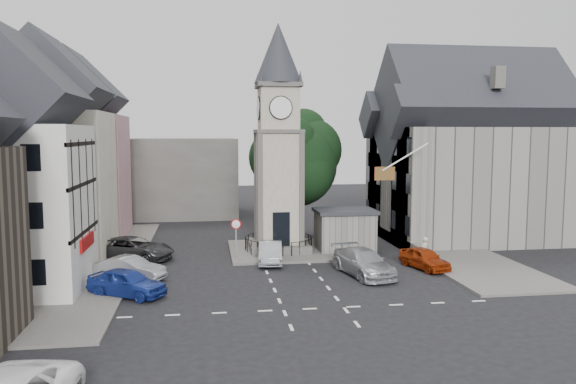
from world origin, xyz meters
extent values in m
plane|color=black|center=(0.00, 0.00, 0.00)|extent=(120.00, 120.00, 0.00)
cube|color=#595651|center=(-12.50, 6.00, 0.07)|extent=(6.00, 30.00, 0.14)
cube|color=#595651|center=(12.00, 8.00, 0.07)|extent=(6.00, 26.00, 0.14)
cube|color=#595651|center=(1.50, 8.00, 0.08)|extent=(10.00, 8.00, 0.16)
cube|color=silver|center=(0.00, -5.50, 0.01)|extent=(20.00, 8.00, 0.01)
cube|color=#4C4944|center=(0.00, 8.00, 0.35)|extent=(4.20, 4.20, 0.70)
torus|color=black|center=(0.00, 8.00, 1.08)|extent=(4.86, 4.86, 0.06)
cube|color=gray|center=(0.00, 8.00, 4.70)|extent=(3.00, 3.00, 8.00)
cube|color=black|center=(0.00, 6.55, 1.90)|extent=(1.20, 0.25, 2.40)
cube|color=#4C4944|center=(0.00, 8.00, 8.70)|extent=(3.30, 3.30, 0.25)
cube|color=gray|center=(0.00, 8.00, 10.30)|extent=(2.70, 2.70, 3.20)
cylinder|color=white|center=(0.00, 6.60, 10.30)|extent=(1.50, 0.12, 1.50)
cube|color=#4C4944|center=(0.00, 8.00, 11.90)|extent=(3.10, 3.10, 0.30)
cone|color=#21242A|center=(0.00, 8.00, 14.15)|extent=(3.40, 3.40, 4.20)
cube|color=#66635E|center=(4.80, 7.50, 1.40)|extent=(4.00, 3.00, 2.80)
cube|color=#21242A|center=(4.80, 7.50, 2.95)|extent=(4.30, 3.30, 0.25)
cylinder|color=black|center=(2.00, 13.00, 2.20)|extent=(0.70, 0.70, 4.40)
cylinder|color=black|center=(-3.20, 5.50, 1.25)|extent=(0.10, 0.10, 2.50)
cone|color=#A50C0C|center=(-3.20, 5.40, 2.50)|extent=(0.70, 0.06, 0.70)
cone|color=white|center=(-3.20, 5.38, 2.50)|extent=(0.54, 0.04, 0.54)
cube|color=#BB8189|center=(-15.50, 16.00, 5.00)|extent=(7.50, 7.00, 10.00)
cube|color=beige|center=(-15.50, 8.00, 5.00)|extent=(7.50, 7.00, 10.00)
cube|color=silver|center=(-15.50, 0.00, 4.50)|extent=(7.50, 7.00, 9.00)
cube|color=#4C4944|center=(-12.00, 28.00, 4.00)|extent=(20.00, 10.00, 8.00)
cube|color=#66635E|center=(16.00, 11.00, 4.50)|extent=(14.00, 10.00, 9.00)
cube|color=#66635E|center=(9.80, 7.50, 4.50)|extent=(1.60, 4.40, 9.00)
cube|color=#66635E|center=(9.80, 14.50, 4.50)|extent=(1.60, 4.40, 9.00)
cube|color=#66635E|center=(9.20, 10.00, 0.45)|extent=(0.40, 16.00, 0.90)
cylinder|color=white|center=(8.00, 4.00, 7.00)|extent=(3.17, 0.10, 1.89)
plane|color=#B21414|center=(6.60, 4.00, 5.90)|extent=(1.40, 0.00, 1.40)
imported|color=navy|center=(-9.35, -1.98, 0.74)|extent=(4.63, 3.73, 1.48)
imported|color=#94979B|center=(-9.62, 1.29, 0.70)|extent=(4.45, 3.15, 1.39)
imported|color=#28292A|center=(-10.14, 6.71, 0.79)|extent=(6.22, 4.54, 1.57)
imported|color=#A0A4A9|center=(-1.00, 4.50, 0.71)|extent=(1.95, 4.43, 1.42)
imported|color=#9B9FA3|center=(4.21, 0.50, 0.79)|extent=(3.28, 5.75, 1.57)
imported|color=#942808|center=(8.50, 1.53, 0.67)|extent=(2.55, 4.21, 1.34)
imported|color=beige|center=(8.86, 2.48, 0.92)|extent=(0.79, 0.77, 1.84)
camera|label=1|loc=(-5.12, -31.76, 8.57)|focal=35.00mm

